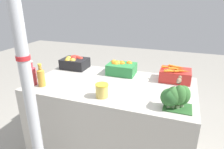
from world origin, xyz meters
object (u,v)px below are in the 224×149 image
(broccoli_pile, at_px, (176,96))
(pickle_jar, at_px, (102,90))
(support_pole, at_px, (26,74))
(sparrow_bird, at_px, (179,80))
(orange_crate, at_px, (121,68))
(juice_bottle_ruby, at_px, (32,75))
(carrot_crate, at_px, (175,75))
(apple_crate, at_px, (74,62))
(juice_bottle_amber, at_px, (41,77))

(broccoli_pile, bearing_deg, pickle_jar, -178.60)
(support_pole, height_order, pickle_jar, support_pole)
(broccoli_pile, xyz_separation_m, sparrow_bird, (0.01, 0.03, 0.13))
(orange_crate, distance_m, juice_bottle_ruby, 0.95)
(carrot_crate, relative_size, juice_bottle_ruby, 1.24)
(support_pole, bearing_deg, orange_crate, 71.61)
(carrot_crate, bearing_deg, apple_crate, 179.70)
(carrot_crate, bearing_deg, juice_bottle_amber, -154.50)
(orange_crate, bearing_deg, broccoli_pile, -43.35)
(pickle_jar, bearing_deg, juice_bottle_ruby, 178.76)
(pickle_jar, bearing_deg, apple_crate, 135.55)
(apple_crate, xyz_separation_m, orange_crate, (0.61, 0.00, -0.01))
(support_pole, relative_size, pickle_jar, 18.83)
(juice_bottle_amber, relative_size, sparrow_bird, 1.70)
(carrot_crate, distance_m, sparrow_bird, 0.58)
(support_pole, xyz_separation_m, carrot_crate, (0.96, 1.06, -0.27))
(apple_crate, height_order, carrot_crate, carrot_crate)
(apple_crate, bearing_deg, orange_crate, 0.12)
(broccoli_pile, bearing_deg, carrot_crate, 93.20)
(support_pole, relative_size, orange_crate, 7.40)
(carrot_crate, height_order, sparrow_bird, sparrow_bird)
(apple_crate, bearing_deg, juice_bottle_amber, -92.75)
(support_pole, bearing_deg, juice_bottle_amber, 120.73)
(juice_bottle_amber, bearing_deg, juice_bottle_ruby, 180.00)
(juice_bottle_amber, bearing_deg, broccoli_pile, -0.05)
(broccoli_pile, bearing_deg, sparrow_bird, 72.29)
(orange_crate, xyz_separation_m, juice_bottle_ruby, (-0.74, -0.60, 0.03))
(carrot_crate, bearing_deg, juice_bottle_ruby, -156.25)
(support_pole, bearing_deg, juice_bottle_ruby, 129.17)
(carrot_crate, bearing_deg, broccoli_pile, -86.80)
(apple_crate, height_order, broccoli_pile, broccoli_pile)
(broccoli_pile, bearing_deg, juice_bottle_ruby, 179.95)
(orange_crate, height_order, broccoli_pile, broccoli_pile)
(apple_crate, distance_m, juice_bottle_ruby, 0.61)
(juice_bottle_amber, height_order, pickle_jar, juice_bottle_amber)
(juice_bottle_ruby, bearing_deg, support_pole, -50.83)
(apple_crate, height_order, pickle_jar, apple_crate)
(support_pole, height_order, juice_bottle_amber, support_pole)
(juice_bottle_ruby, distance_m, sparrow_bird, 1.39)
(juice_bottle_ruby, height_order, juice_bottle_amber, juice_bottle_ruby)
(carrot_crate, xyz_separation_m, juice_bottle_ruby, (-1.34, -0.59, 0.04))
(broccoli_pile, relative_size, sparrow_bird, 1.83)
(carrot_crate, bearing_deg, support_pole, -132.02)
(support_pole, relative_size, juice_bottle_ruby, 9.18)
(juice_bottle_ruby, bearing_deg, broccoli_pile, -0.05)
(broccoli_pile, distance_m, juice_bottle_ruby, 1.37)
(orange_crate, height_order, carrot_crate, carrot_crate)
(apple_crate, distance_m, juice_bottle_amber, 0.60)
(juice_bottle_ruby, bearing_deg, juice_bottle_amber, -0.00)
(support_pole, distance_m, pickle_jar, 0.65)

